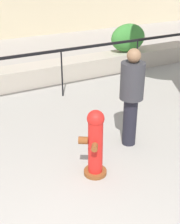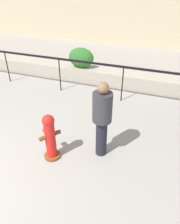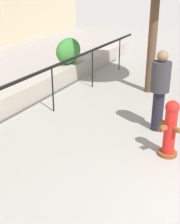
{
  "view_description": "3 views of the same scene",
  "coord_description": "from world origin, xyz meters",
  "views": [
    {
      "loc": [
        -0.59,
        -1.54,
        2.98
      ],
      "look_at": [
        1.49,
        2.3,
        0.84
      ],
      "focal_mm": 50.0,
      "sensor_mm": 36.0,
      "label": 1
    },
    {
      "loc": [
        3.37,
        -1.19,
        3.38
      ],
      "look_at": [
        1.85,
        2.85,
        0.69
      ],
      "focal_mm": 35.0,
      "sensor_mm": 36.0,
      "label": 2
    },
    {
      "loc": [
        -3.81,
        0.86,
        3.01
      ],
      "look_at": [
        1.16,
        3.39,
        0.64
      ],
      "focal_mm": 50.0,
      "sensor_mm": 36.0,
      "label": 3
    }
  ],
  "objects": [
    {
      "name": "fence_railing_segment",
      "position": [
        -0.0,
        4.9,
        1.02
      ],
      "size": [
        15.0,
        0.05,
        1.15
      ],
      "color": "black",
      "rests_on": "ground"
    },
    {
      "name": "fire_hydrant",
      "position": [
        1.34,
        1.86,
        0.55
      ],
      "size": [
        0.49,
        0.49,
        1.08
      ],
      "color": "brown",
      "rests_on": "ground"
    },
    {
      "name": "pedestrian",
      "position": [
        2.3,
        2.35,
        0.99
      ],
      "size": [
        0.55,
        0.55,
        1.73
      ],
      "color": "black",
      "rests_on": "ground"
    },
    {
      "name": "hedge_bush_1",
      "position": [
        0.32,
        6.0,
        0.86
      ],
      "size": [
        0.95,
        0.56,
        0.72
      ],
      "primitive_type": "ellipsoid",
      "color": "#2D6B28",
      "rests_on": "planter_wall_low"
    },
    {
      "name": "planter_wall_low",
      "position": [
        0.0,
        6.0,
        0.25
      ],
      "size": [
        18.0,
        0.7,
        0.5
      ],
      "primitive_type": "cube",
      "color": "#ADA393",
      "rests_on": "ground"
    }
  ]
}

